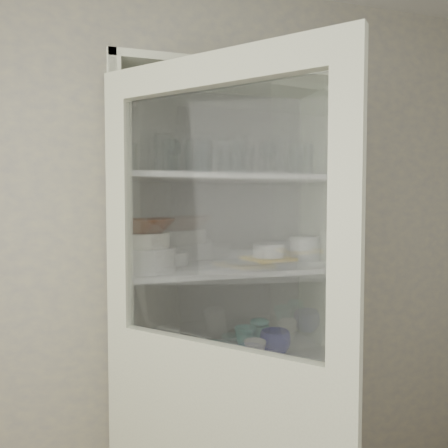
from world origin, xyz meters
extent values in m
cube|color=#A3A1A0|center=(0.00, 1.50, 1.30)|extent=(3.60, 0.02, 2.60)
cube|color=silver|center=(-0.28, 1.27, 1.05)|extent=(0.03, 0.45, 2.10)
cube|color=silver|center=(0.68, 1.27, 1.05)|extent=(0.03, 0.45, 2.10)
cube|color=gray|center=(0.20, 1.49, 1.05)|extent=(1.00, 0.03, 2.10)
cube|color=silver|center=(0.20, 1.27, 2.08)|extent=(1.00, 0.45, 0.03)
cube|color=silver|center=(0.20, 1.26, 0.45)|extent=(0.94, 0.42, 0.02)
cube|color=silver|center=(0.20, 1.26, 0.85)|extent=(0.94, 0.42, 0.02)
cube|color=silver|center=(0.20, 1.26, 1.25)|extent=(0.94, 0.42, 0.02)
cube|color=silver|center=(0.20, 1.26, 1.65)|extent=(0.94, 0.42, 0.02)
cube|color=silver|center=(0.00, 0.72, 1.95)|extent=(0.64, 0.69, 0.10)
cube|color=silver|center=(-0.27, 1.02, 1.50)|extent=(0.09, 0.09, 0.80)
cube|color=silver|center=(0.28, 0.42, 1.50)|extent=(0.09, 0.09, 0.80)
cube|color=silver|center=(0.00, 0.72, 1.50)|extent=(0.50, 0.54, 0.78)
cylinder|color=silver|center=(-0.07, 1.12, 1.72)|extent=(0.08, 0.08, 0.12)
cylinder|color=silver|center=(-0.09, 1.13, 1.74)|extent=(0.09, 0.09, 0.15)
cylinder|color=silver|center=(0.17, 1.14, 1.73)|extent=(0.09, 0.09, 0.13)
cylinder|color=silver|center=(0.07, 1.15, 1.74)|extent=(0.10, 0.10, 0.15)
cylinder|color=silver|center=(0.21, 1.13, 1.73)|extent=(0.07, 0.07, 0.14)
cylinder|color=silver|center=(0.53, 1.14, 1.73)|extent=(0.09, 0.09, 0.14)
cylinder|color=silver|center=(0.47, 1.11, 1.72)|extent=(0.07, 0.07, 0.13)
cylinder|color=silver|center=(-0.21, 1.26, 1.72)|extent=(0.08, 0.08, 0.12)
cylinder|color=silver|center=(0.09, 1.26, 1.73)|extent=(0.08, 0.08, 0.14)
cylinder|color=silver|center=(0.10, 1.24, 1.72)|extent=(0.08, 0.08, 0.12)
cylinder|color=silver|center=(0.05, 1.25, 1.73)|extent=(0.09, 0.09, 0.14)
cylinder|color=silver|center=(0.30, 1.26, 1.73)|extent=(0.08, 0.08, 0.13)
cylinder|color=silver|center=(-0.15, 1.21, 1.31)|extent=(0.24, 0.24, 0.10)
cylinder|color=silver|center=(-0.05, 1.38, 1.29)|extent=(0.20, 0.20, 0.06)
cylinder|color=white|center=(-0.15, 1.21, 1.39)|extent=(0.21, 0.21, 0.06)
imported|color=#562814|center=(-0.15, 1.21, 1.45)|extent=(0.29, 0.29, 0.06)
cylinder|color=silver|center=(0.40, 1.24, 1.27)|extent=(0.39, 0.39, 0.02)
cube|color=gold|center=(0.40, 1.24, 1.29)|extent=(0.23, 0.23, 0.01)
cylinder|color=silver|center=(0.40, 1.24, 1.32)|extent=(0.18, 0.18, 0.06)
cylinder|color=#B8B8B8|center=(0.61, 1.29, 1.32)|extent=(0.14, 0.14, 0.12)
imported|color=navy|center=(0.41, 1.19, 0.91)|extent=(0.15, 0.15, 0.11)
imported|color=teal|center=(0.32, 1.31, 0.91)|extent=(0.13, 0.13, 0.10)
imported|color=silver|center=(0.30, 1.14, 0.91)|extent=(0.12, 0.12, 0.09)
cylinder|color=teal|center=(0.40, 1.33, 0.91)|extent=(0.09, 0.09, 0.09)
ellipsoid|color=teal|center=(0.40, 1.33, 0.96)|extent=(0.09, 0.09, 0.02)
cylinder|color=#B9B9B9|center=(0.05, 1.19, 0.88)|extent=(0.10, 0.10, 0.04)
cylinder|color=silver|center=(-0.05, 1.30, 0.93)|extent=(0.12, 0.12, 0.13)
imported|color=white|center=(0.12, 1.27, 0.50)|extent=(0.28, 0.28, 0.07)
cube|color=#9395A4|center=(0.32, 1.28, 0.49)|extent=(0.23, 0.20, 0.06)
camera|label=1|loc=(-0.36, -0.58, 1.55)|focal=35.00mm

